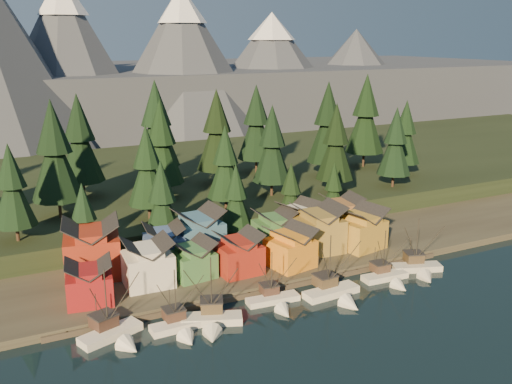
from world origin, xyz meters
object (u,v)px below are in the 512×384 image
house_back_0 (92,247)px  house_front_0 (89,281)px  boat_3 (275,295)px  boat_6 (419,262)px  boat_2 (212,312)px  house_front_1 (148,261)px  boat_1 (179,319)px  boat_4 (336,286)px  boat_0 (114,326)px  house_back_1 (164,244)px  boat_5 (388,271)px

house_back_0 → house_front_0: bearing=-93.5°
boat_3 → boat_6: boat_6 is taller
boat_2 → house_front_1: bearing=129.5°
house_back_0 → boat_1: bearing=-61.4°
boat_3 → house_front_0: (-29.67, 12.45, 3.65)m
boat_4 → house_front_1: boat_4 is taller
boat_1 → house_back_0: size_ratio=0.96×
boat_0 → house_front_1: boat_0 is taller
boat_3 → boat_6: bearing=4.3°
boat_0 → boat_1: size_ratio=1.12×
boat_1 → house_back_1: (5.42, 24.57, 3.71)m
house_front_0 → house_front_1: 11.39m
house_front_0 → house_back_1: (16.70, 10.57, 0.41)m
boat_3 → boat_5: (24.39, -0.99, 0.19)m
boat_2 → house_back_1: bearing=111.4°
house_back_1 → boat_0: bearing=-117.5°
boat_4 → house_back_0: 46.46m
boat_6 → house_front_0: 63.75m
house_back_0 → boat_2: bearing=-51.7°
boat_6 → house_back_0: bearing=177.4°
boat_1 → boat_6: boat_6 is taller
boat_5 → house_back_1: house_back_1 is taller
boat_6 → house_front_1: bearing=-177.2°
house_front_0 → boat_4: bearing=-10.7°
boat_0 → boat_6: size_ratio=1.05×
boat_0 → house_front_1: bearing=36.9°
boat_2 → boat_4: (24.06, -0.35, -0.07)m
house_front_1 → house_back_0: 12.14m
boat_4 → boat_5: boat_4 is taller
boat_3 → boat_4: size_ratio=0.85×
boat_2 → house_back_1: size_ratio=1.50×
boat_0 → boat_3: 28.41m
boat_1 → boat_2: bearing=-7.2°
boat_5 → house_front_1: bearing=162.6°
boat_4 → house_front_0: 43.49m
house_front_0 → boat_1: bearing=-41.8°
boat_0 → boat_3: size_ratio=1.17×
boat_4 → boat_6: bearing=2.4°
boat_3 → house_front_0: 32.38m
boat_2 → house_front_0: bearing=160.4°
house_front_1 → house_back_0: house_back_0 is taller
boat_0 → house_front_0: (-1.27, 11.88, 3.05)m
house_front_1 → boat_0: bearing=-121.8°
boat_1 → house_front_1: (-0.22, 16.66, 3.93)m
boat_4 → house_back_1: boat_4 is taller
boat_0 → boat_2: 15.63m
boat_3 → house_front_1: house_front_1 is taller
boat_4 → house_back_0: house_back_0 is taller
boat_2 → boat_5: (37.38, 1.12, -0.40)m
boat_1 → boat_2: size_ratio=0.90×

